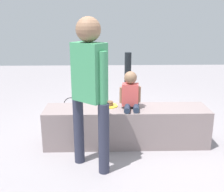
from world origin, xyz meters
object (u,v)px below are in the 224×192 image
cake_plate (109,105)px  party_cup_red (115,127)px  cake_box_white (150,120)px  handbag_black_leather (71,111)px  adult_standing (90,82)px  handbag_brown_canvas (176,120)px  water_bottle_near_gift (81,119)px  water_bottle_far_side (85,107)px  gift_bag (105,110)px  child_seated (131,92)px

cake_plate → party_cup_red: size_ratio=2.23×
cake_box_white → handbag_black_leather: handbag_black_leather is taller
adult_standing → handbag_brown_canvas: (1.25, 1.12, -0.88)m
water_bottle_near_gift → water_bottle_far_side: bearing=88.5°
party_cup_red → cake_box_white: bearing=20.3°
adult_standing → party_cup_red: adult_standing is taller
gift_bag → cake_box_white: bearing=-25.9°
adult_standing → handbag_brown_canvas: bearing=41.9°
adult_standing → cake_plate: adult_standing is taller
adult_standing → water_bottle_far_side: adult_standing is taller
party_cup_red → water_bottle_far_side: bearing=122.2°
child_seated → gift_bag: child_seated is taller
water_bottle_near_gift → party_cup_red: (0.53, -0.19, -0.05)m
cake_plate → adult_standing: bearing=-108.2°
party_cup_red → cake_box_white: (0.56, 0.21, 0.02)m
water_bottle_far_side → cake_plate: bearing=-70.2°
child_seated → water_bottle_near_gift: 1.13m
adult_standing → water_bottle_near_gift: 1.52m
cake_box_white → handbag_black_leather: 1.32m
cake_plate → cake_box_white: cake_plate is taller
adult_standing → cake_box_white: (0.87, 1.22, -0.92)m
adult_standing → handbag_black_leather: (-0.40, 1.56, -0.87)m
cake_plate → handbag_black_leather: size_ratio=0.63×
handbag_black_leather → adult_standing: bearing=-75.5°
handbag_black_leather → handbag_brown_canvas: (1.65, -0.44, -0.01)m
water_bottle_far_side → gift_bag: bearing=-35.2°
cake_box_white → water_bottle_far_side: bearing=150.7°
cake_box_white → gift_bag: bearing=154.1°
water_bottle_near_gift → party_cup_red: water_bottle_near_gift is taller
water_bottle_near_gift → cake_box_white: bearing=0.8°
water_bottle_far_side → cake_box_white: (1.08, -0.60, -0.02)m
child_seated → water_bottle_far_side: size_ratio=2.28×
water_bottle_near_gift → water_bottle_far_side: (0.02, 0.62, -0.01)m
water_bottle_far_side → handbag_brown_canvas: handbag_brown_canvas is taller
water_bottle_near_gift → handbag_black_leather: 0.40m
water_bottle_near_gift → handbag_brown_canvas: size_ratio=0.69×
party_cup_red → handbag_black_leather: bearing=142.4°
cake_plate → gift_bag: size_ratio=0.74×
party_cup_red → cake_plate: bearing=-104.5°
adult_standing → gift_bag: (0.16, 1.57, -0.87)m
cake_box_white → cake_plate: bearing=-139.4°
adult_standing → cake_box_white: size_ratio=4.89×
child_seated → cake_plate: (-0.27, 0.09, -0.19)m
gift_bag → water_bottle_far_side: bearing=144.8°
cake_box_white → handbag_black_leather: bearing=165.1°
handbag_brown_canvas → handbag_black_leather: bearing=165.0°
cake_plate → water_bottle_near_gift: (-0.44, 0.55, -0.42)m
adult_standing → gift_bag: bearing=84.0°
cake_plate → water_bottle_far_side: (-0.42, 1.17, -0.43)m
cake_plate → water_bottle_far_side: size_ratio=1.06×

